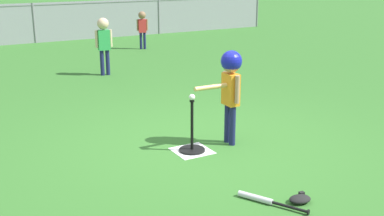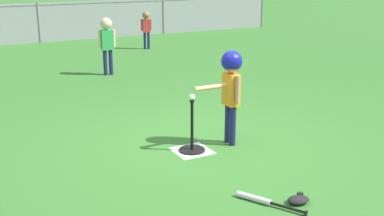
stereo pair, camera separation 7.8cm
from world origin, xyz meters
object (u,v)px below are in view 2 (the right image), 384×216
Objects in this scene: spare_bat_silver at (261,200)px; glove_near_bats at (298,200)px; baseball_on_tee at (192,97)px; fielder_near_left at (146,25)px; batting_tee at (192,143)px; batter_child at (231,78)px; fielder_deep_right at (107,38)px.

glove_near_bats reaches higher than spare_bat_silver.
baseball_on_tee is 0.07× the size of fielder_near_left.
batting_tee is 1.50m from spare_bat_silver.
batter_child reaches higher than glove_near_bats.
glove_near_bats is (-0.29, -1.66, -0.82)m from batter_child.
fielder_deep_right is 4.91× the size of glove_near_bats.
spare_bat_silver is at bearing -95.41° from fielder_deep_right.
fielder_deep_right reaches higher than batting_tee.
fielder_deep_right reaches higher than baseball_on_tee.
batter_child is at bearing -89.65° from fielder_deep_right.
spare_bat_silver is (-0.58, -6.08, -0.73)m from fielder_deep_right.
batting_tee is at bearing 87.58° from spare_bat_silver.
fielder_deep_right reaches higher than glove_near_bats.
batter_child reaches higher than fielder_near_left.
spare_bat_silver is 0.36m from glove_near_bats.
fielder_deep_right is at bearing 83.62° from batting_tee.
baseball_on_tee is at bearing -109.16° from fielder_near_left.
fielder_near_left is (2.49, 7.16, -0.04)m from baseball_on_tee.
baseball_on_tee is at bearing 90.00° from batting_tee.
fielder_deep_right is 1.80× the size of spare_bat_silver.
fielder_near_left reaches higher than baseball_on_tee.
fielder_near_left is (2.49, 7.16, 0.55)m from batting_tee.
batter_child is (0.54, -0.01, 0.75)m from batting_tee.
fielder_deep_right reaches higher than spare_bat_silver.
fielder_deep_right is (-1.98, -2.58, 0.11)m from fielder_near_left.
fielder_deep_right is (-0.03, 4.59, -0.10)m from batter_child.
batting_tee is 0.99× the size of spare_bat_silver.
fielder_deep_right is 6.15m from spare_bat_silver.
batting_tee is 4.66m from fielder_deep_right.
batter_child is at bearing -0.54° from baseball_on_tee.
batting_tee is 0.54× the size of batter_child.
fielder_deep_right is at bearing 83.62° from baseball_on_tee.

